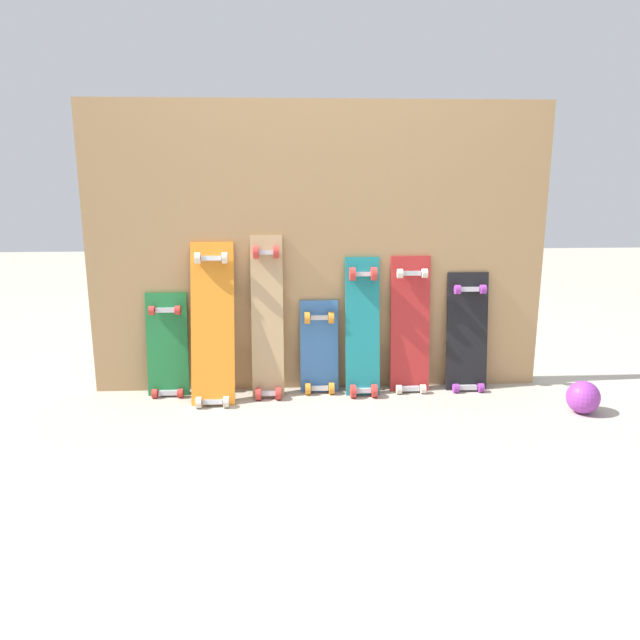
% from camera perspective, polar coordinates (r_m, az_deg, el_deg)
% --- Properties ---
extents(ground_plane, '(12.00, 12.00, 0.00)m').
position_cam_1_polar(ground_plane, '(3.50, -0.07, -6.36)').
color(ground_plane, '#A89E8E').
extents(plywood_wall_panel, '(2.44, 0.04, 1.54)m').
position_cam_1_polar(plywood_wall_panel, '(3.39, -0.14, 6.34)').
color(plywood_wall_panel, tan).
rests_on(plywood_wall_panel, ground).
extents(skateboard_green, '(0.22, 0.14, 0.62)m').
position_cam_1_polar(skateboard_green, '(3.48, -13.60, -2.75)').
color(skateboard_green, '#1E7238').
rests_on(skateboard_green, ground).
extents(skateboard_orange, '(0.22, 0.31, 0.89)m').
position_cam_1_polar(skateboard_orange, '(3.32, -9.66, -0.89)').
color(skateboard_orange, orange).
rests_on(skateboard_orange, ground).
extents(skateboard_natural, '(0.17, 0.21, 0.92)m').
position_cam_1_polar(skateboard_natural, '(3.35, -4.77, -0.28)').
color(skateboard_natural, tan).
rests_on(skateboard_natural, ground).
extents(skateboard_blue, '(0.21, 0.14, 0.56)m').
position_cam_1_polar(skateboard_blue, '(3.43, -0.08, -2.95)').
color(skateboard_blue, '#386BAD').
rests_on(skateboard_blue, ground).
extents(skateboard_teal, '(0.18, 0.21, 0.79)m').
position_cam_1_polar(skateboard_teal, '(3.39, 3.87, -1.12)').
color(skateboard_teal, '#197A7F').
rests_on(skateboard_teal, ground).
extents(skateboard_red, '(0.21, 0.15, 0.81)m').
position_cam_1_polar(skateboard_red, '(3.46, 8.14, -0.99)').
color(skateboard_red, '#B22626').
rests_on(skateboard_red, ground).
extents(skateboard_black, '(0.22, 0.15, 0.72)m').
position_cam_1_polar(skateboard_black, '(3.55, 13.16, -1.61)').
color(skateboard_black, black).
rests_on(skateboard_black, ground).
extents(rubber_ball, '(0.16, 0.16, 0.16)m').
position_cam_1_polar(rubber_ball, '(3.43, 22.66, -6.45)').
color(rubber_ball, purple).
rests_on(rubber_ball, ground).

